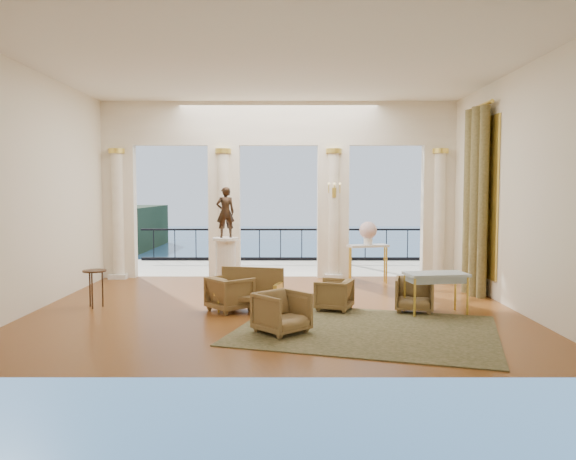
{
  "coord_description": "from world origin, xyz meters",
  "views": [
    {
      "loc": [
        0.24,
        -10.61,
        2.24
      ],
      "look_at": [
        0.24,
        0.6,
        1.46
      ],
      "focal_mm": 35.0,
      "sensor_mm": 36.0,
      "label": 1
    }
  ],
  "objects_px": {
    "side_table": "(95,275)",
    "armchair_b": "(414,293)",
    "armchair_d": "(230,292)",
    "settee": "(250,290)",
    "pedestal": "(226,264)",
    "console_table": "(368,251)",
    "armchair_c": "(334,293)",
    "armchair_a": "(282,311)",
    "game_table": "(436,277)",
    "statue": "(225,212)"
  },
  "relations": [
    {
      "from": "pedestal",
      "to": "console_table",
      "type": "bearing_deg",
      "value": 12.93
    },
    {
      "from": "armchair_d",
      "to": "side_table",
      "type": "height_order",
      "value": "side_table"
    },
    {
      "from": "armchair_c",
      "to": "statue",
      "type": "height_order",
      "value": "statue"
    },
    {
      "from": "game_table",
      "to": "pedestal",
      "type": "xyz_separation_m",
      "value": [
        -4.14,
        2.74,
        -0.11
      ]
    },
    {
      "from": "armchair_b",
      "to": "side_table",
      "type": "relative_size",
      "value": 0.97
    },
    {
      "from": "armchair_d",
      "to": "console_table",
      "type": "height_order",
      "value": "console_table"
    },
    {
      "from": "armchair_c",
      "to": "side_table",
      "type": "relative_size",
      "value": 0.89
    },
    {
      "from": "game_table",
      "to": "statue",
      "type": "relative_size",
      "value": 1.01
    },
    {
      "from": "armchair_a",
      "to": "console_table",
      "type": "height_order",
      "value": "console_table"
    },
    {
      "from": "armchair_c",
      "to": "armchair_d",
      "type": "distance_m",
      "value": 1.95
    },
    {
      "from": "settee",
      "to": "console_table",
      "type": "xyz_separation_m",
      "value": [
        2.67,
        3.27,
        0.37
      ]
    },
    {
      "from": "console_table",
      "to": "armchair_c",
      "type": "bearing_deg",
      "value": -125.07
    },
    {
      "from": "armchair_d",
      "to": "statue",
      "type": "distance_m",
      "value": 2.88
    },
    {
      "from": "armchair_a",
      "to": "pedestal",
      "type": "distance_m",
      "value": 4.39
    },
    {
      "from": "armchair_d",
      "to": "side_table",
      "type": "xyz_separation_m",
      "value": [
        -2.63,
        0.3,
        0.26
      ]
    },
    {
      "from": "armchair_b",
      "to": "statue",
      "type": "relative_size",
      "value": 0.61
    },
    {
      "from": "pedestal",
      "to": "console_table",
      "type": "height_order",
      "value": "pedestal"
    },
    {
      "from": "armchair_d",
      "to": "settee",
      "type": "distance_m",
      "value": 0.38
    },
    {
      "from": "side_table",
      "to": "pedestal",
      "type": "bearing_deg",
      "value": 44.06
    },
    {
      "from": "armchair_a",
      "to": "game_table",
      "type": "distance_m",
      "value": 3.15
    },
    {
      "from": "armchair_a",
      "to": "pedestal",
      "type": "height_order",
      "value": "pedestal"
    },
    {
      "from": "settee",
      "to": "game_table",
      "type": "height_order",
      "value": "settee"
    },
    {
      "from": "armchair_d",
      "to": "armchair_b",
      "type": "bearing_deg",
      "value": -132.16
    },
    {
      "from": "armchair_a",
      "to": "console_table",
      "type": "relative_size",
      "value": 0.7
    },
    {
      "from": "armchair_d",
      "to": "statue",
      "type": "relative_size",
      "value": 0.62
    },
    {
      "from": "game_table",
      "to": "console_table",
      "type": "distance_m",
      "value": 3.6
    },
    {
      "from": "armchair_d",
      "to": "pedestal",
      "type": "xyz_separation_m",
      "value": [
        -0.36,
        2.5,
        0.2
      ]
    },
    {
      "from": "pedestal",
      "to": "armchair_a",
      "type": "bearing_deg",
      "value": -72.12
    },
    {
      "from": "armchair_a",
      "to": "pedestal",
      "type": "xyz_separation_m",
      "value": [
        -1.35,
        4.17,
        0.2
      ]
    },
    {
      "from": "game_table",
      "to": "pedestal",
      "type": "bearing_deg",
      "value": 137.79
    },
    {
      "from": "armchair_d",
      "to": "statue",
      "type": "bearing_deg",
      "value": -32.77
    },
    {
      "from": "side_table",
      "to": "armchair_a",
      "type": "bearing_deg",
      "value": -28.49
    },
    {
      "from": "side_table",
      "to": "statue",
      "type": "bearing_deg",
      "value": 44.06
    },
    {
      "from": "armchair_c",
      "to": "pedestal",
      "type": "bearing_deg",
      "value": -116.72
    },
    {
      "from": "side_table",
      "to": "armchair_b",
      "type": "bearing_deg",
      "value": -3.53
    },
    {
      "from": "armchair_d",
      "to": "statue",
      "type": "height_order",
      "value": "statue"
    },
    {
      "from": "armchair_c",
      "to": "armchair_d",
      "type": "height_order",
      "value": "armchair_d"
    },
    {
      "from": "settee",
      "to": "game_table",
      "type": "xyz_separation_m",
      "value": [
        3.41,
        -0.26,
        0.28
      ]
    },
    {
      "from": "armchair_a",
      "to": "side_table",
      "type": "height_order",
      "value": "armchair_a"
    },
    {
      "from": "pedestal",
      "to": "statue",
      "type": "height_order",
      "value": "statue"
    },
    {
      "from": "statue",
      "to": "armchair_a",
      "type": "bearing_deg",
      "value": 90.91
    },
    {
      "from": "armchair_d",
      "to": "pedestal",
      "type": "height_order",
      "value": "pedestal"
    },
    {
      "from": "armchair_d",
      "to": "console_table",
      "type": "distance_m",
      "value": 4.49
    },
    {
      "from": "statue",
      "to": "console_table",
      "type": "bearing_deg",
      "value": 175.96
    },
    {
      "from": "settee",
      "to": "pedestal",
      "type": "height_order",
      "value": "pedestal"
    },
    {
      "from": "armchair_c",
      "to": "settee",
      "type": "distance_m",
      "value": 1.57
    },
    {
      "from": "armchair_b",
      "to": "settee",
      "type": "bearing_deg",
      "value": -168.59
    },
    {
      "from": "statue",
      "to": "side_table",
      "type": "bearing_deg",
      "value": 27.09
    },
    {
      "from": "armchair_c",
      "to": "console_table",
      "type": "bearing_deg",
      "value": -178.67
    },
    {
      "from": "armchair_c",
      "to": "armchair_d",
      "type": "bearing_deg",
      "value": -68.53
    }
  ]
}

